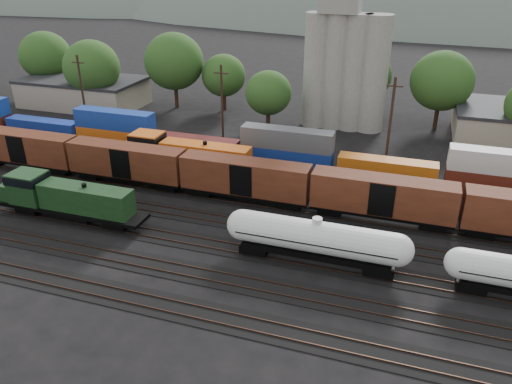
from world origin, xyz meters
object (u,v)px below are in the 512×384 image
(tank_car_a, at_px, (316,239))
(grain_silo, at_px, (345,58))
(green_locomotive, at_px, (63,197))
(orange_locomotive, at_px, (182,155))

(tank_car_a, distance_m, grain_silo, 42.14)
(green_locomotive, xyz_separation_m, grain_silo, (23.00, 41.00, 8.64))
(green_locomotive, distance_m, orange_locomotive, 16.49)
(green_locomotive, height_order, grain_silo, grain_silo)
(orange_locomotive, relative_size, grain_silo, 0.67)
(tank_car_a, xyz_separation_m, grain_silo, (-4.67, 41.00, 8.56))
(green_locomotive, bearing_deg, grain_silo, 60.71)
(tank_car_a, height_order, orange_locomotive, orange_locomotive)
(green_locomotive, distance_m, tank_car_a, 27.67)
(green_locomotive, height_order, orange_locomotive, orange_locomotive)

